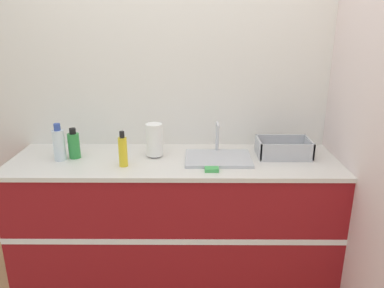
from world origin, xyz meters
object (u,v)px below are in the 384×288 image
(sink, at_px, (218,157))
(bottle_clear, at_px, (59,144))
(bottle_green, at_px, (74,145))
(bottle_yellow, at_px, (123,151))
(dish_rack, at_px, (283,150))
(paper_towel_roll, at_px, (154,140))

(sink, height_order, bottle_clear, bottle_clear)
(bottle_green, bearing_deg, bottle_yellow, -22.77)
(sink, bearing_deg, bottle_yellow, -168.70)
(dish_rack, distance_m, bottle_yellow, 1.12)
(dish_rack, xyz_separation_m, bottle_yellow, (-1.10, -0.20, 0.06))
(bottle_yellow, height_order, bottle_clear, bottle_clear)
(dish_rack, height_order, bottle_green, bottle_green)
(sink, relative_size, bottle_green, 2.12)
(bottle_green, height_order, bottle_yellow, bottle_yellow)
(sink, relative_size, bottle_clear, 1.74)
(dish_rack, bearing_deg, bottle_yellow, -169.91)
(dish_rack, bearing_deg, paper_towel_roll, -179.45)
(bottle_green, bearing_deg, bottle_clear, -151.87)
(bottle_green, xyz_separation_m, bottle_yellow, (0.37, -0.16, 0.01))
(dish_rack, relative_size, bottle_yellow, 1.54)
(sink, relative_size, dish_rack, 1.23)
(paper_towel_roll, relative_size, bottle_green, 1.11)
(sink, xyz_separation_m, bottle_green, (-1.00, 0.03, 0.08))
(sink, distance_m, bottle_clear, 1.09)
(paper_towel_roll, bearing_deg, bottle_green, -176.76)
(bottle_clear, bearing_deg, bottle_green, 28.13)
(paper_towel_roll, height_order, dish_rack, paper_towel_roll)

